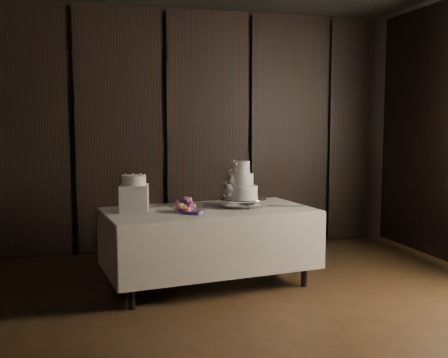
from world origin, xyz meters
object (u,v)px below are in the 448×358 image
at_px(box_pedestal, 134,198).
at_px(display_table, 209,244).
at_px(cake_stand, 242,202).
at_px(small_cake, 134,180).
at_px(wedding_cake, 240,184).
at_px(bouquet, 185,206).

bearing_deg(box_pedestal, display_table, -4.10).
bearing_deg(cake_stand, small_cake, 179.82).
distance_m(display_table, box_pedestal, 0.85).
height_order(wedding_cake, small_cake, wedding_cake).
distance_m(wedding_cake, box_pedestal, 1.04).
relative_size(box_pedestal, small_cake, 1.14).
bearing_deg(box_pedestal, small_cake, 0.00).
relative_size(wedding_cake, small_cake, 1.61).
relative_size(wedding_cake, bouquet, 1.00).
height_order(cake_stand, bouquet, bouquet).
height_order(wedding_cake, bouquet, wedding_cake).
relative_size(bouquet, box_pedestal, 1.41).
bearing_deg(box_pedestal, wedding_cake, -1.04).
height_order(display_table, small_cake, small_cake).
bearing_deg(small_cake, cake_stand, -0.18).
bearing_deg(wedding_cake, small_cake, 168.34).
bearing_deg(wedding_cake, display_table, 175.15).
relative_size(display_table, bouquet, 5.75).
relative_size(cake_stand, box_pedestal, 1.86).
bearing_deg(display_table, box_pedestal, 168.23).
bearing_deg(small_cake, bouquet, -21.69).
distance_m(box_pedestal, small_cake, 0.17).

